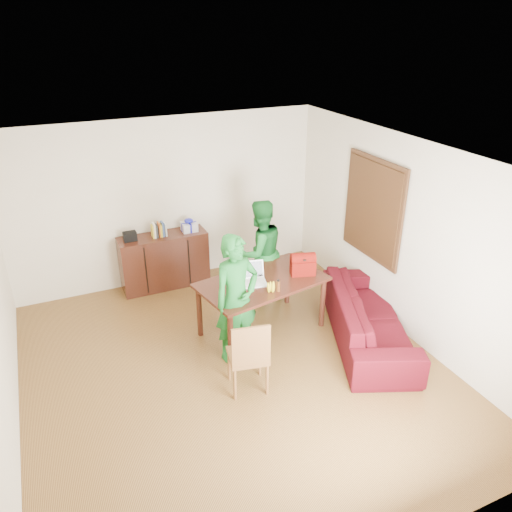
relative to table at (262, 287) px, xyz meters
name	(u,v)px	position (x,y,z in m)	size (l,w,h in m)	color
room	(228,274)	(-0.68, -0.53, 0.61)	(5.20, 5.70, 2.90)	#432910
table	(262,287)	(0.00, 0.00, 0.00)	(1.85, 1.26, 0.80)	black
chair	(248,368)	(-0.66, -1.04, -0.41)	(0.52, 0.50, 0.98)	brown
person_near	(237,299)	(-0.53, -0.39, 0.16)	(0.62, 0.41, 1.71)	#166423
person_far	(260,252)	(0.32, 0.78, 0.13)	(0.80, 0.62, 1.65)	#166624
laptop	(253,281)	(-0.15, -0.02, 0.15)	(0.41, 0.33, 0.26)	white
bananas	(271,290)	(-0.02, -0.32, 0.13)	(0.15, 0.09, 0.06)	gold
bottle	(278,285)	(0.07, -0.34, 0.19)	(0.06, 0.06, 0.17)	#542B13
red_bag	(303,266)	(0.60, -0.05, 0.23)	(0.34, 0.19, 0.25)	#6E0F07
sofa	(368,316)	(1.26, -0.76, -0.36)	(2.31, 0.90, 0.67)	#36070E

